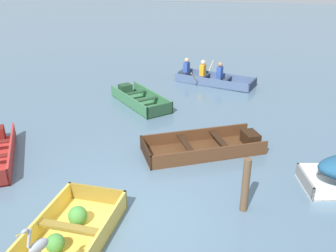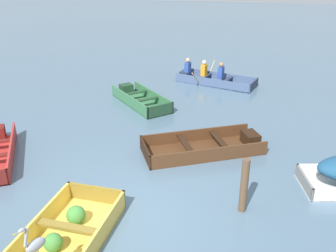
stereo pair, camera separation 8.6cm
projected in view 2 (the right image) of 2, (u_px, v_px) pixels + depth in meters
name	position (u px, v px, depth m)	size (l,w,h in m)	color
ground_plane	(128.00, 215.00, 7.35)	(80.00, 80.00, 0.00)	slate
skiff_dark_varnish_mid_moored	(208.00, 146.00, 9.75)	(3.28, 2.50, 0.37)	#4C2D19
skiff_green_far_moored	(139.00, 99.00, 12.97)	(2.56, 2.57, 0.39)	#387047
rowboat_slate_blue_with_crew	(211.00, 78.00, 14.99)	(3.27, 2.18, 0.91)	#475B7F
heron_on_dinghy	(35.00, 244.00, 5.36)	(0.27, 0.44, 0.84)	olive
mooring_post	(244.00, 186.00, 7.25)	(0.15, 0.15, 1.16)	brown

